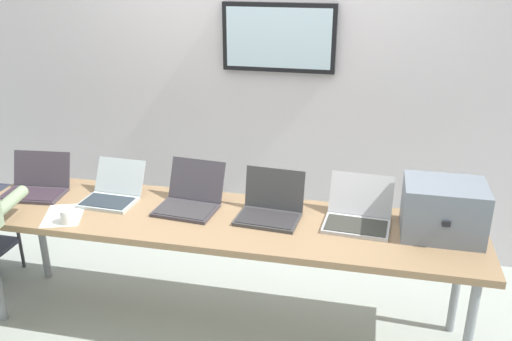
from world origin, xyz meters
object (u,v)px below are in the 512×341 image
laptop_station_2 (190,198)px  equipment_box (443,209)px  workbench (221,225)px  laptop_station_4 (358,214)px  laptop_station_1 (113,192)px  laptop_station_0 (36,185)px  laptop_station_3 (270,207)px  coffee_mug (68,216)px

laptop_station_2 → equipment_box: bearing=-1.0°
workbench → laptop_station_4: bearing=8.0°
workbench → laptop_station_2: (-0.22, 0.09, 0.11)m
laptop_station_1 → laptop_station_2: size_ratio=0.91×
workbench → laptop_station_1: size_ratio=8.42×
workbench → laptop_station_2: laptop_station_2 is taller
laptop_station_0 → laptop_station_3: bearing=-0.4°
equipment_box → laptop_station_3: 0.94m
laptop_station_4 → laptop_station_1: bearing=-179.4°
laptop_station_3 → coffee_mug: 1.14m
laptop_station_4 → coffee_mug: 1.63m
laptop_station_0 → laptop_station_3: size_ratio=1.08×
coffee_mug → equipment_box: bearing=8.9°
laptop_station_1 → laptop_station_3: size_ratio=0.94×
laptop_station_3 → coffee_mug: (-1.09, -0.33, -0.02)m
equipment_box → coffee_mug: bearing=-171.1°
laptop_station_2 → laptop_station_3: laptop_station_3 is taller
workbench → laptop_station_2: bearing=156.3°
laptop_station_1 → laptop_station_2: (0.50, 0.00, 0.01)m
laptop_station_3 → laptop_station_1: bearing=179.0°
laptop_station_4 → coffee_mug: laptop_station_4 is taller
laptop_station_2 → laptop_station_4: laptop_station_2 is taller
workbench → laptop_station_1: bearing=172.5°
equipment_box → laptop_station_4: bearing=175.0°
laptop_station_4 → equipment_box: bearing=-5.0°
laptop_station_1 → laptop_station_4: (1.48, 0.01, 0.00)m
workbench → laptop_station_4: size_ratio=7.74×
laptop_station_1 → laptop_station_2: laptop_station_2 is taller
workbench → coffee_mug: 0.86m
laptop_station_3 → laptop_station_4: 0.50m
coffee_mug → laptop_station_1: bearing=72.9°
equipment_box → laptop_station_1: bearing=179.3°
workbench → laptop_station_2: 0.26m
laptop_station_1 → laptop_station_3: bearing=-1.0°
laptop_station_3 → equipment_box: bearing=-0.4°
workbench → laptop_station_3: (0.27, 0.08, 0.11)m
workbench → laptop_station_0: laptop_station_0 is taller
laptop_station_0 → laptop_station_1: 0.52m
laptop_station_4 → coffee_mug: (-1.59, -0.36, -0.01)m
workbench → laptop_station_0: bearing=176.0°
laptop_station_0 → equipment_box: bearing=-0.4°
equipment_box → laptop_station_1: (-1.92, 0.02, -0.10)m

